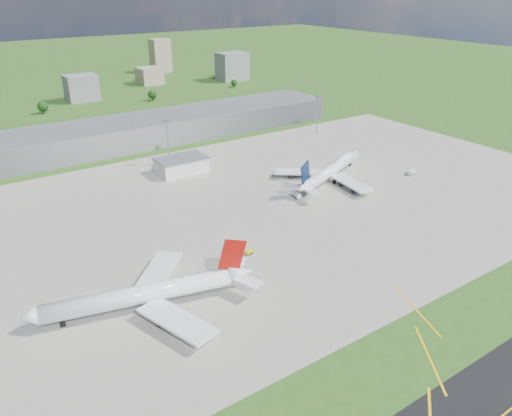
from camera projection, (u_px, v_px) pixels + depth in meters
ground at (130, 152)px, 305.19m from camera, size 1400.00×1400.00×0.00m
apron at (241, 210)px, 227.80m from camera, size 360.00×190.00×0.08m
terminal at (120, 134)px, 313.32m from camera, size 300.00×42.00×15.00m
ops_building at (181, 165)px, 271.16m from camera, size 26.00×16.00×8.00m
mast_center at (168, 135)px, 276.71m from camera, size 3.50×2.00×25.90m
mast_east at (318, 108)px, 333.26m from camera, size 3.50×2.00×25.90m
airliner_red_twin at (148, 294)px, 157.79m from camera, size 71.73×54.99×19.90m
airliner_blue_quad at (332, 169)px, 262.20m from camera, size 67.75×51.56×18.56m
tug_yellow at (249, 252)px, 191.02m from camera, size 3.73×2.86×1.67m
van_white_near at (297, 195)px, 240.25m from camera, size 3.11×5.40×2.59m
van_white_far at (411, 173)px, 268.85m from camera, size 5.63×3.94×2.63m
bldg_c at (81, 88)px, 430.91m from camera, size 26.00×20.00×22.00m
bldg_ce at (149, 76)px, 503.29m from camera, size 22.00×24.00×16.00m
bldg_e at (232, 66)px, 519.41m from camera, size 30.00×22.00×28.00m
bldg_tall_e at (160, 56)px, 564.70m from camera, size 20.00×18.00×36.00m
tree_c at (43, 106)px, 390.00m from camera, size 8.10×8.10×9.90m
tree_e at (152, 94)px, 432.65m from camera, size 7.65×7.65×9.35m
tree_far_e at (234, 83)px, 486.82m from camera, size 6.30×6.30×7.70m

